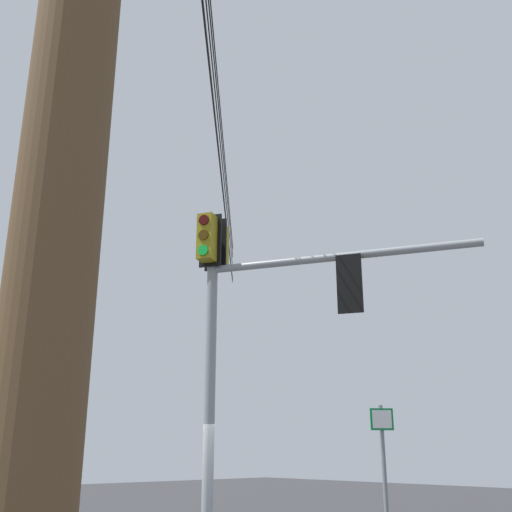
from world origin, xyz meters
TOP-DOWN VIEW (x-y plane):
  - signal_mast_assembly at (-0.72, -0.95)m, footprint 4.66×2.86m
  - route_sign_primary at (-2.81, -1.85)m, footprint 0.25×0.31m
  - overhead_wire_span at (0.63, -1.17)m, footprint 14.51×13.02m

SIDE VIEW (x-z plane):
  - route_sign_primary at x=-2.81m, z-range 0.29..3.03m
  - signal_mast_assembly at x=-0.72m, z-range 1.36..7.77m
  - overhead_wire_span at x=0.63m, z-range 7.94..9.96m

